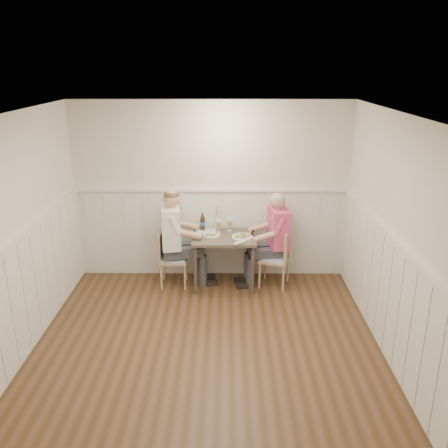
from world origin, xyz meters
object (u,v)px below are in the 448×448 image
dining_table (224,243)px  diner_cream (174,246)px  chair_right (278,256)px  man_in_pink (275,246)px  grass_vase (215,218)px  chair_left (170,256)px  beer_bottle (203,223)px

dining_table → diner_cream: (-0.71, -0.01, -0.04)m
chair_right → dining_table: bearing=177.7°
chair_right → man_in_pink: bearing=114.7°
chair_right → man_in_pink: size_ratio=0.61×
dining_table → man_in_pink: 0.74m
diner_cream → grass_vase: size_ratio=3.88×
chair_right → grass_vase: size_ratio=2.26×
chair_right → chair_left: chair_right is taller
beer_bottle → chair_right: bearing=-15.1°
chair_right → diner_cream: 1.49m
diner_cream → beer_bottle: bearing=35.3°
beer_bottle → grass_vase: size_ratio=0.68×
chair_left → man_in_pink: 1.52m
man_in_pink → diner_cream: bearing=-177.3°
man_in_pink → diner_cream: diner_cream is taller
chair_left → beer_bottle: size_ratio=3.21×
chair_left → beer_bottle: beer_bottle is taller
chair_right → diner_cream: (-1.48, 0.02, 0.15)m
chair_right → man_in_pink: 0.15m
dining_table → man_in_pink: size_ratio=0.64×
chair_right → diner_cream: diner_cream is taller
chair_left → diner_cream: diner_cream is taller
grass_vase → beer_bottle: bearing=-170.9°
beer_bottle → grass_vase: bearing=9.1°
dining_table → chair_right: (0.77, -0.03, -0.19)m
diner_cream → chair_right: bearing=-0.6°
man_in_pink → beer_bottle: man_in_pink is taller
chair_left → grass_vase: (0.64, 0.31, 0.47)m
chair_right → man_in_pink: (-0.04, 0.08, 0.12)m
beer_bottle → grass_vase: grass_vase is taller
chair_left → man_in_pink: size_ratio=0.59×
chair_left → grass_vase: size_ratio=2.20×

